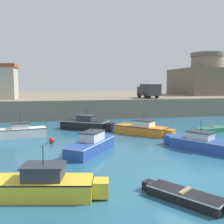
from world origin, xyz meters
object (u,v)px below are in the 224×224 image
Objects in this scene: dinghy_black_2 at (183,195)px; fortress at (206,79)px; motorboat_yellow_9 at (42,185)px; motorboat_black_6 at (86,124)px; motorboat_blue_1 at (92,144)px; motorboat_blue_4 at (201,143)px; motorboat_orange_7 at (143,129)px; dinghy_green_0 at (211,129)px; truck_on_quay at (149,90)px; mooring_buoy at (52,140)px; motorboat_white_5 at (21,132)px.

dinghy_black_2 is 0.30× the size of fortress.
fortress reaches higher than motorboat_yellow_9.
motorboat_black_6 is 34.12m from fortress.
motorboat_blue_1 is 0.99× the size of motorboat_blue_4.
motorboat_orange_7 is at bearing 42.65° from motorboat_blue_1.
fortress reaches higher than dinghy_green_0.
fortress reaches higher than motorboat_orange_7.
motorboat_orange_7 is 1.20× the size of truck_on_quay.
motorboat_black_6 is 15.76m from truck_on_quay.
motorboat_orange_7 is 11.08× the size of mooring_buoy.
mooring_buoy is (2.87, -3.08, -0.32)m from motorboat_white_5.
fortress is at bearing 59.18° from dinghy_green_0.
motorboat_blue_4 is 36.91m from fortress.
fortress reaches higher than motorboat_blue_1.
motorboat_blue_4 is at bearing -70.87° from motorboat_orange_7.
fortress is 18.60m from truck_on_quay.
motorboat_blue_1 is 4.74m from mooring_buoy.
truck_on_quay reaches higher than motorboat_blue_1.
motorboat_white_5 is at bearing 118.36° from dinghy_black_2.
motorboat_orange_7 is at bearing 77.24° from dinghy_black_2.
dinghy_black_2 reaches higher than mooring_buoy.
motorboat_blue_4 is at bearing -55.25° from motorboat_black_6.
motorboat_blue_4 is 21.98m from truck_on_quay.
dinghy_green_0 is 17.67m from dinghy_black_2.
mooring_buoy is (-8.99, -1.87, -0.32)m from motorboat_orange_7.
dinghy_black_2 is at bearing -125.83° from motorboat_blue_4.
motorboat_blue_4 reaches higher than motorboat_white_5.
motorboat_black_6 is at bearing 76.40° from motorboat_yellow_9.
motorboat_black_6 is (-1.95, 18.82, 0.36)m from dinghy_black_2.
motorboat_black_6 reaches higher than motorboat_blue_4.
motorboat_blue_1 is at bearing 65.18° from motorboat_yellow_9.
dinghy_green_0 is 1.02× the size of dinghy_black_2.
motorboat_orange_7 reaches higher than dinghy_green_0.
motorboat_blue_1 is 23.73m from truck_on_quay.
motorboat_white_5 is 14.23m from motorboat_yellow_9.
motorboat_yellow_9 is (-11.72, -6.02, 0.01)m from motorboat_blue_4.
dinghy_black_2 is at bearing -16.80° from motorboat_yellow_9.
motorboat_white_5 is at bearing -146.09° from fortress.
mooring_buoy is at bearing -175.40° from dinghy_green_0.
motorboat_blue_1 is at bearing -49.08° from motorboat_white_5.
motorboat_blue_1 is at bearing -50.91° from mooring_buoy.
motorboat_blue_1 is at bearing -120.96° from truck_on_quay.
fortress reaches higher than dinghy_black_2.
truck_on_quay is (6.07, 14.60, 3.43)m from motorboat_orange_7.
motorboat_blue_1 is at bearing -159.58° from dinghy_green_0.
motorboat_blue_1 is 8.00m from motorboat_yellow_9.
dinghy_green_0 is at bearing 51.11° from motorboat_blue_4.
dinghy_black_2 is 7.36× the size of mooring_buoy.
motorboat_blue_4 reaches higher than mooring_buoy.
motorboat_blue_1 is at bearing 171.53° from motorboat_blue_4.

